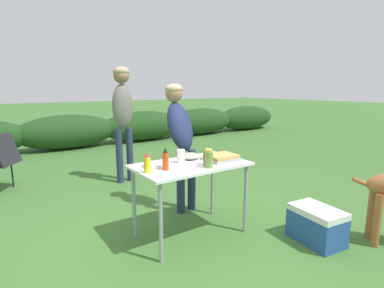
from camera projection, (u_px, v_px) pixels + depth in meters
ground_plane at (191, 234)px, 3.05m from camera, size 60.00×60.00×0.00m
shrub_hedge at (68, 132)px, 7.25m from camera, size 14.40×0.90×0.82m
folding_table at (191, 171)px, 2.93m from camera, size 1.10×0.64×0.74m
food_tray at (221, 157)px, 3.07m from camera, size 0.34×0.28×0.06m
plate_stack at (154, 165)px, 2.82m from camera, size 0.22×0.22×0.03m
mixing_bowl at (190, 156)px, 3.11m from camera, size 0.21×0.21×0.06m
paper_cup_stack at (181, 156)px, 2.93m from camera, size 0.08×0.08×0.13m
mustard_bottle at (147, 163)px, 2.60m from camera, size 0.06×0.06×0.18m
beer_bottle at (207, 157)px, 2.85m from camera, size 0.07×0.07×0.17m
hot_sauce_bottle at (166, 159)px, 2.68m from camera, size 0.06×0.06×0.20m
relish_jar at (209, 159)px, 2.76m from camera, size 0.07×0.07×0.18m
standing_person_in_gray_fleece at (180, 131)px, 3.54m from camera, size 0.35×0.46×1.52m
standing_person_with_beanie at (123, 109)px, 4.56m from camera, size 0.34×0.25×1.78m
cooler_box at (316, 225)px, 2.88m from camera, size 0.38×0.52×0.34m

